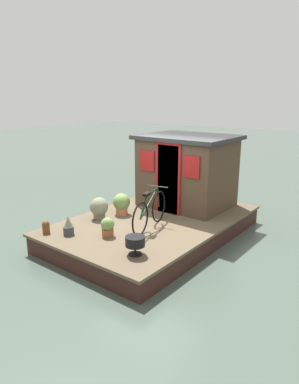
% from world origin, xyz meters
% --- Properties ---
extents(ground_plane, '(60.00, 60.00, 0.00)m').
position_xyz_m(ground_plane, '(0.00, 0.00, 0.00)').
color(ground_plane, '#47564C').
extents(houseboat_deck, '(5.02, 3.21, 0.46)m').
position_xyz_m(houseboat_deck, '(0.00, 0.00, 0.23)').
color(houseboat_deck, brown).
rests_on(houseboat_deck, ground_plane).
extents(houseboat_cabin, '(1.91, 2.36, 1.86)m').
position_xyz_m(houseboat_cabin, '(1.40, 0.00, 1.40)').
color(houseboat_cabin, '#4C3828').
rests_on(houseboat_cabin, houseboat_deck).
extents(bicycle, '(1.65, 0.54, 0.87)m').
position_xyz_m(bicycle, '(-0.56, -0.30, 0.85)').
color(bicycle, black).
rests_on(bicycle, houseboat_deck).
extents(potted_plant_geranium, '(0.44, 0.44, 0.52)m').
position_xyz_m(potted_plant_geranium, '(-0.83, 1.03, 0.73)').
color(potted_plant_geranium, slate).
rests_on(potted_plant_geranium, houseboat_deck).
extents(potted_plant_succulent, '(0.28, 0.28, 0.40)m').
position_xyz_m(potted_plant_succulent, '(-1.47, 0.11, 0.66)').
color(potted_plant_succulent, '#935138').
rests_on(potted_plant_succulent, houseboat_deck).
extents(potted_plant_thyme, '(0.22, 0.22, 0.41)m').
position_xyz_m(potted_plant_thyme, '(-1.93, 0.81, 0.65)').
color(potted_plant_thyme, '#38383D').
rests_on(potted_plant_thyme, houseboat_deck).
extents(potted_plant_basil, '(0.42, 0.42, 0.53)m').
position_xyz_m(potted_plant_basil, '(-0.25, 0.84, 0.73)').
color(potted_plant_basil, '#C6754C').
rests_on(potted_plant_basil, houseboat_deck).
extents(charcoal_grill, '(0.37, 0.37, 0.36)m').
position_xyz_m(charcoal_grill, '(-1.79, -0.91, 0.71)').
color(charcoal_grill, black).
rests_on(charcoal_grill, houseboat_deck).
extents(mooring_bollard, '(0.16, 0.16, 0.28)m').
position_xyz_m(mooring_bollard, '(-2.17, 1.26, 0.60)').
color(mooring_bollard, brown).
rests_on(mooring_bollard, houseboat_deck).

